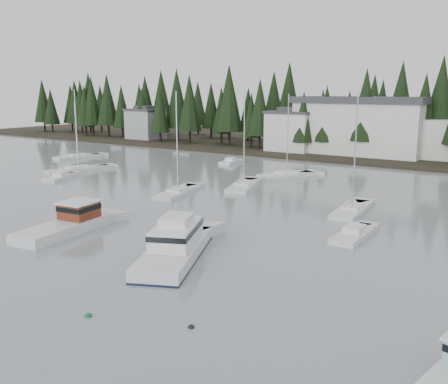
# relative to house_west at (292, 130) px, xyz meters

# --- Properties ---
(far_shore_land) EXTENTS (240.00, 54.00, 1.00)m
(far_shore_land) POSITION_rel_house_west_xyz_m (18.00, 18.00, -4.65)
(far_shore_land) COLOR black
(far_shore_land) RESTS_ON ground
(conifer_treeline) EXTENTS (200.00, 22.00, 20.00)m
(conifer_treeline) POSITION_rel_house_west_xyz_m (18.00, 7.00, -4.65)
(conifer_treeline) COLOR black
(conifer_treeline) RESTS_ON ground
(house_west) EXTENTS (9.54, 7.42, 8.75)m
(house_west) POSITION_rel_house_west_xyz_m (0.00, 0.00, 0.00)
(house_west) COLOR silver
(house_west) RESTS_ON ground
(house_far_west) EXTENTS (8.48, 7.42, 8.25)m
(house_far_west) POSITION_rel_house_west_xyz_m (-42.00, 2.00, -0.25)
(house_far_west) COLOR #999EA0
(house_far_west) RESTS_ON ground
(harbor_inn) EXTENTS (29.50, 11.50, 10.90)m
(harbor_inn) POSITION_rel_house_west_xyz_m (15.04, 3.34, 1.12)
(harbor_inn) COLOR silver
(harbor_inn) RESTS_ON ground
(lobster_boat_brown) EXTENTS (5.99, 10.35, 4.94)m
(lobster_boat_brown) POSITION_rel_house_west_xyz_m (9.13, -63.08, -4.09)
(lobster_boat_brown) COLOR silver
(lobster_boat_brown) RESTS_ON ground
(cabin_cruiser_center) EXTENTS (8.15, 12.08, 5.00)m
(cabin_cruiser_center) POSITION_rel_house_west_xyz_m (21.92, -62.99, -3.90)
(cabin_cruiser_center) COLOR silver
(cabin_cruiser_center) RESTS_ON ground
(sailboat_0) EXTENTS (3.31, 9.07, 13.08)m
(sailboat_0) POSITION_rel_house_west_xyz_m (28.07, -41.22, -4.58)
(sailboat_0) COLOR silver
(sailboat_0) RESTS_ON ground
(sailboat_2) EXTENTS (4.78, 10.85, 11.56)m
(sailboat_2) POSITION_rel_house_west_xyz_m (-17.88, -39.46, -4.60)
(sailboat_2) COLOR silver
(sailboat_2) RESTS_ON ground
(sailboat_4) EXTENTS (4.41, 9.37, 13.28)m
(sailboat_4) POSITION_rel_house_west_xyz_m (-30.11, -29.37, -4.58)
(sailboat_4) COLOR silver
(sailboat_4) RESTS_ON ground
(sailboat_5) EXTENTS (6.76, 9.38, 12.69)m
(sailboat_5) POSITION_rel_house_west_xyz_m (12.18, -25.51, -4.59)
(sailboat_5) COLOR silver
(sailboat_5) RESTS_ON ground
(sailboat_6) EXTENTS (4.56, 9.32, 13.13)m
(sailboat_6) POSITION_rel_house_west_xyz_m (6.79, -44.39, -4.58)
(sailboat_6) COLOR silver
(sailboat_6) RESTS_ON ground
(sailboat_8) EXTENTS (5.58, 9.70, 13.24)m
(sailboat_8) POSITION_rel_house_west_xyz_m (11.26, -36.07, -4.59)
(sailboat_8) COLOR silver
(sailboat_8) RESTS_ON ground
(runabout_0) EXTENTS (4.32, 6.96, 1.42)m
(runabout_0) POSITION_rel_house_west_xyz_m (-14.13, -45.77, -4.52)
(runabout_0) COLOR silver
(runabout_0) RESTS_ON ground
(runabout_1) EXTENTS (2.35, 6.97, 1.42)m
(runabout_1) POSITION_rel_house_west_xyz_m (31.46, -49.89, -4.52)
(runabout_1) COLOR silver
(runabout_1) RESTS_ON ground
(runabout_3) EXTENTS (2.97, 5.77, 1.42)m
(runabout_3) POSITION_rel_house_west_xyz_m (-2.34, -18.76, -4.52)
(runabout_3) COLOR silver
(runabout_3) RESTS_ON ground
(mooring_buoy_green) EXTENTS (0.43, 0.43, 0.43)m
(mooring_buoy_green) POSITION_rel_house_west_xyz_m (24.39, -73.78, -4.65)
(mooring_buoy_green) COLOR #145933
(mooring_buoy_green) RESTS_ON ground
(mooring_buoy_dark) EXTENTS (0.38, 0.38, 0.38)m
(mooring_buoy_dark) POSITION_rel_house_west_xyz_m (30.13, -71.52, -4.65)
(mooring_buoy_dark) COLOR black
(mooring_buoy_dark) RESTS_ON ground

